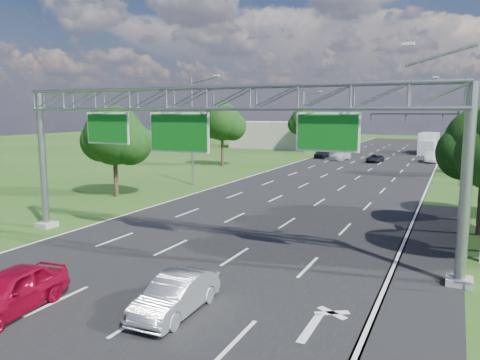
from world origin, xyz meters
The scene contains 20 objects.
ground centered at (0.00, 30.00, 0.00)m, with size 220.00×220.00×0.00m, color #234615.
road centered at (0.00, 30.00, 0.00)m, with size 18.00×180.00×0.02m, color black.
road_flare centered at (10.20, 14.00, 0.00)m, with size 3.00×30.00×0.02m, color black.
sign_gantry centered at (0.33, 12.00, 6.89)m, with size 23.50×1.00×9.56m.
traffic_signal centered at (7.48, 65.00, 5.17)m, with size 12.21×0.24×7.00m.
streetlight_l_near centered at (-11.30, 30.00, 5.58)m, with size 2.97×0.22×10.16m.
streetlight_l_far centered at (-11.30, 65.00, 5.58)m, with size 2.97×0.22×10.16m.
streetlight_r_mid centered at (11.30, 40.00, 5.58)m, with size 2.97×0.22×10.16m.
tree_verge_la centered at (-13.92, 22.04, 4.76)m, with size 5.76×4.80×7.40m.
tree_verge_lb centered at (-15.92, 45.04, 5.41)m, with size 5.76×4.80×8.06m.
tree_verge_lc centered at (-12.92, 70.04, 4.98)m, with size 5.76×4.80×7.62m.
tree_verge_re centered at (14.08, 78.04, 5.20)m, with size 5.76×4.80×7.84m.
building_left centered at (-22.00, 78.00, 2.50)m, with size 14.00×10.00×5.00m, color #ADA291.
red_coupe centered at (-2.50, 2.59, 0.77)m, with size 1.82×4.53×1.54m, color maroon.
silver_sedan centered at (2.68, 4.95, 0.67)m, with size 1.42×4.07×1.34m, color #9CA0A7.
car_queue_a centered at (-4.11, 59.36, 0.69)m, with size 1.95×4.79×1.39m, color #B9B9B9.
car_queue_b centered at (0.95, 57.80, 0.54)m, with size 1.78×3.87×1.07m, color black.
car_queue_c centered at (-7.34, 60.98, 0.70)m, with size 1.66×4.12×1.40m, color black.
car_queue_d centered at (7.96, 61.28, 0.74)m, with size 1.57×4.50×1.48m, color #BABABA.
box_truck centered at (6.72, 75.87, 1.64)m, with size 3.10×9.17×3.41m.
Camera 1 is at (11.09, -7.92, 6.85)m, focal length 35.00 mm.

